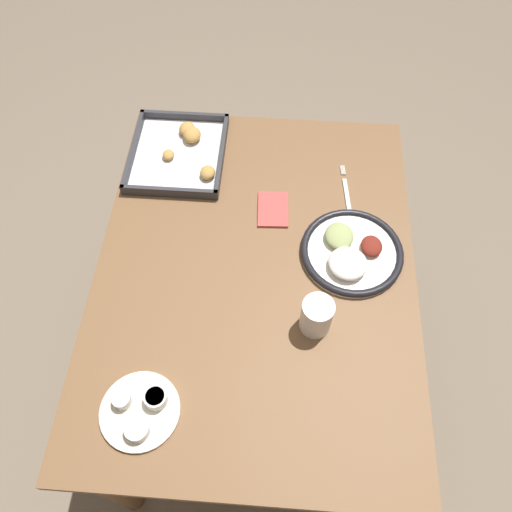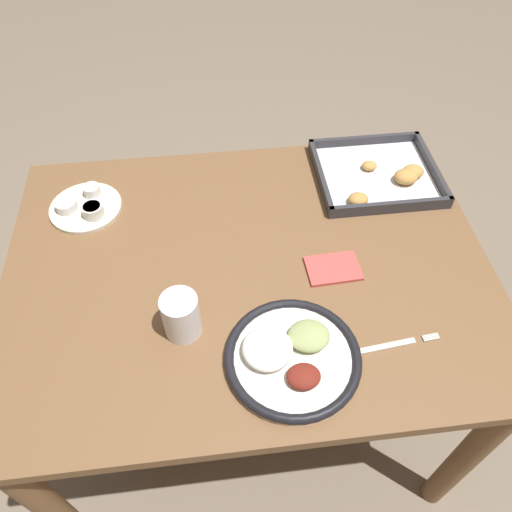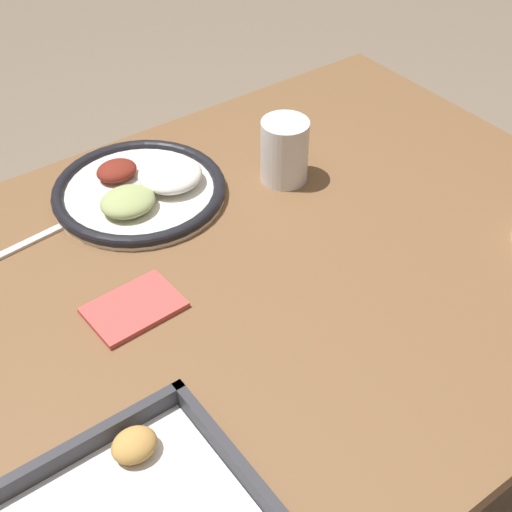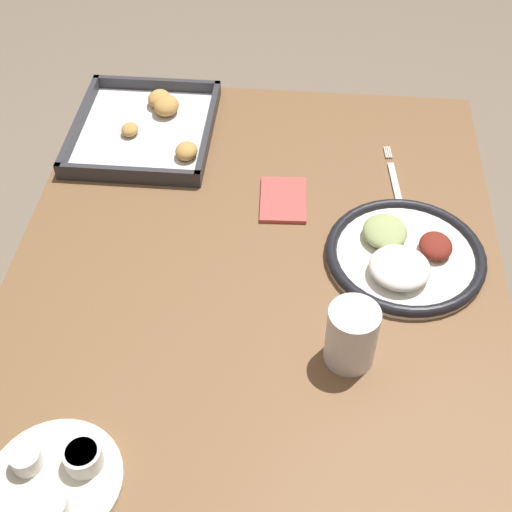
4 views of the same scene
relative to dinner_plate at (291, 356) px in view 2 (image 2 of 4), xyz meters
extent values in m
plane|color=#7A6B59|center=(-0.06, 0.25, -0.74)|extent=(8.00, 8.00, 0.00)
cube|color=brown|center=(-0.06, 0.25, -0.03)|extent=(1.12, 0.84, 0.03)
cylinder|color=brown|center=(-0.57, -0.12, -0.39)|extent=(0.06, 0.06, 0.69)
cylinder|color=brown|center=(0.45, -0.12, -0.39)|extent=(0.06, 0.06, 0.69)
cylinder|color=brown|center=(-0.57, 0.62, -0.39)|extent=(0.06, 0.06, 0.69)
cylinder|color=brown|center=(0.45, 0.62, -0.39)|extent=(0.06, 0.06, 0.69)
cylinder|color=white|center=(0.00, 0.00, -0.01)|extent=(0.27, 0.27, 0.01)
torus|color=black|center=(0.00, 0.00, 0.00)|extent=(0.27, 0.27, 0.02)
ellipsoid|color=white|center=(-0.05, 0.01, 0.02)|extent=(0.10, 0.10, 0.04)
ellipsoid|color=maroon|center=(0.01, -0.05, 0.01)|extent=(0.07, 0.06, 0.03)
ellipsoid|color=#9EAD6B|center=(0.04, 0.03, 0.01)|extent=(0.09, 0.08, 0.03)
cube|color=silver|center=(0.18, 0.00, -0.01)|extent=(0.17, 0.03, 0.00)
cylinder|color=silver|center=(0.29, 0.01, -0.01)|extent=(0.04, 0.01, 0.00)
cylinder|color=silver|center=(0.29, 0.01, -0.01)|extent=(0.04, 0.01, 0.00)
cylinder|color=silver|center=(0.29, 0.02, -0.01)|extent=(0.04, 0.01, 0.00)
cylinder|color=silver|center=(0.29, 0.02, -0.01)|extent=(0.04, 0.01, 0.00)
cylinder|color=beige|center=(-0.45, 0.48, -0.01)|extent=(0.18, 0.18, 0.01)
cylinder|color=silver|center=(-0.49, 0.47, 0.01)|extent=(0.05, 0.05, 0.03)
cylinder|color=#51992D|center=(-0.49, 0.47, 0.02)|extent=(0.04, 0.04, 0.01)
cylinder|color=silver|center=(-0.42, 0.44, 0.01)|extent=(0.05, 0.05, 0.03)
cylinder|color=#593319|center=(-0.42, 0.44, 0.02)|extent=(0.04, 0.04, 0.01)
cylinder|color=silver|center=(-0.43, 0.52, 0.01)|extent=(0.04, 0.04, 0.03)
cylinder|color=#C67F23|center=(-0.43, 0.52, 0.02)|extent=(0.03, 0.03, 0.01)
cube|color=#333338|center=(0.31, 0.51, -0.01)|extent=(0.32, 0.28, 0.01)
cube|color=silver|center=(0.31, 0.51, -0.01)|extent=(0.29, 0.26, 0.00)
cube|color=#333338|center=(0.31, 0.38, 0.01)|extent=(0.32, 0.01, 0.03)
cube|color=#333338|center=(0.31, 0.64, 0.01)|extent=(0.32, 0.01, 0.03)
cube|color=#333338|center=(0.16, 0.51, 0.01)|extent=(0.01, 0.28, 0.03)
cube|color=#333338|center=(0.47, 0.51, 0.01)|extent=(0.01, 0.28, 0.03)
ellipsoid|color=#C18E47|center=(0.38, 0.48, 0.01)|extent=(0.06, 0.05, 0.03)
ellipsoid|color=#C18E47|center=(0.24, 0.41, 0.01)|extent=(0.05, 0.04, 0.03)
ellipsoid|color=#C18E47|center=(0.41, 0.49, 0.01)|extent=(0.06, 0.05, 0.03)
ellipsoid|color=#C18E47|center=(0.30, 0.54, 0.01)|extent=(0.04, 0.03, 0.02)
cylinder|color=white|center=(-0.21, 0.09, 0.04)|extent=(0.08, 0.08, 0.10)
cube|color=#CC4C47|center=(0.13, 0.21, -0.01)|extent=(0.12, 0.09, 0.01)
camera|label=1|loc=(-0.71, 0.20, 1.12)|focal=35.00mm
camera|label=2|loc=(-0.13, -0.47, 0.88)|focal=35.00mm
camera|label=3|loc=(0.39, 0.84, 0.66)|focal=50.00mm
camera|label=4|loc=(-0.85, 0.18, 0.87)|focal=50.00mm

